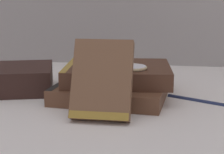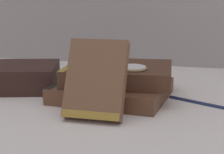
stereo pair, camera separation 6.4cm
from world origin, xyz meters
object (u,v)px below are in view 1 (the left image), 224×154
object	(u,v)px
book_flat_bottom	(110,90)
book_flat_top	(115,73)
book_leaning_front	(102,83)
reading_glasses	(93,75)
fountain_pen	(202,99)
pocket_watch	(132,67)

from	to	relation	value
book_flat_bottom	book_flat_top	distance (m)	0.03
book_leaning_front	book_flat_bottom	bearing A→B (deg)	93.63
book_flat_top	book_leaning_front	distance (m)	0.14
reading_glasses	fountain_pen	world-z (taller)	fountain_pen
book_flat_top	book_leaning_front	xyz separation A→B (m)	(-0.00, -0.14, 0.01)
pocket_watch	reading_glasses	world-z (taller)	pocket_watch
book_leaning_front	fountain_pen	world-z (taller)	book_leaning_front
book_flat_top	fountain_pen	distance (m)	0.17
fountain_pen	book_flat_top	bearing A→B (deg)	-158.90
book_leaning_front	pocket_watch	xyz separation A→B (m)	(0.04, 0.10, 0.01)
book_flat_bottom	fountain_pen	distance (m)	0.17
book_flat_top	reading_glasses	distance (m)	0.19
book_flat_bottom	book_leaning_front	distance (m)	0.13
book_leaning_front	pocket_watch	world-z (taller)	book_leaning_front
book_flat_bottom	reading_glasses	world-z (taller)	book_flat_bottom
book_leaning_front	fountain_pen	xyz separation A→B (m)	(0.17, 0.12, -0.05)
book_flat_bottom	fountain_pen	world-z (taller)	book_flat_bottom
pocket_watch	fountain_pen	xyz separation A→B (m)	(0.13, 0.02, -0.06)
reading_glasses	fountain_pen	size ratio (longest dim) A/B	0.81
book_flat_bottom	reading_glasses	bearing A→B (deg)	115.90
reading_glasses	book_leaning_front	bearing A→B (deg)	-78.47
pocket_watch	book_flat_bottom	bearing A→B (deg)	157.08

